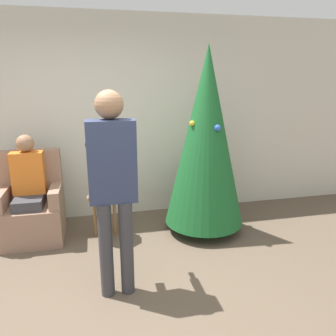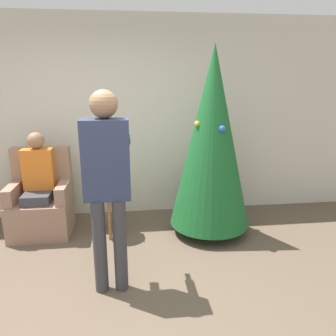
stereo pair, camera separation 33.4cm
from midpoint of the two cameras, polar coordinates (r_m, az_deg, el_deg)
name	(u,v)px [view 2 (the right image)]	position (r m, az deg, el deg)	size (l,w,h in m)	color
ground_plane	(96,318)	(2.96, -9.03, -24.57)	(14.00, 14.00, 0.00)	brown
wall_back	(105,119)	(4.53, -8.78, 8.41)	(8.00, 0.06, 2.70)	beige
christmas_tree	(212,139)	(3.93, 10.08, 5.01)	(0.97, 0.97, 2.27)	brown
armchair	(42,204)	(4.33, -19.12, -6.03)	(0.71, 0.61, 1.06)	#93705B
person_seated	(38,180)	(4.20, -19.60, -2.01)	(0.36, 0.46, 1.27)	#38383D
person_standing	(107,175)	(2.82, -7.29, -1.27)	(0.42, 0.57, 1.81)	#38383D
side_stool	(109,201)	(4.03, -7.85, -5.75)	(0.40, 0.40, 0.54)	olive
laptop	(109,193)	(3.99, -7.91, -4.35)	(0.36, 0.22, 0.02)	#38383D
book	(109,191)	(3.99, -7.92, -4.05)	(0.19, 0.13, 0.02)	navy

